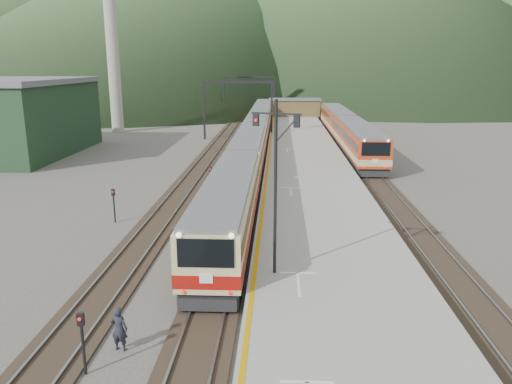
# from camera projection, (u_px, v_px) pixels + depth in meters

# --- Properties ---
(track_main) EXTENTS (2.60, 200.00, 0.23)m
(track_main) POSITION_uv_depth(u_px,v_px,m) (253.00, 159.00, 54.69)
(track_main) COLOR black
(track_main) RESTS_ON ground
(track_far) EXTENTS (2.60, 200.00, 0.23)m
(track_far) POSITION_uv_depth(u_px,v_px,m) (207.00, 158.00, 54.92)
(track_far) COLOR black
(track_far) RESTS_ON ground
(track_second) EXTENTS (2.60, 200.00, 0.23)m
(track_second) POSITION_uv_depth(u_px,v_px,m) (358.00, 160.00, 54.17)
(track_second) COLOR black
(track_second) RESTS_ON ground
(platform) EXTENTS (8.00, 100.00, 1.00)m
(platform) POSITION_uv_depth(u_px,v_px,m) (305.00, 159.00, 52.39)
(platform) COLOR gray
(platform) RESTS_ON ground
(gantry_near) EXTENTS (9.55, 0.25, 8.00)m
(gantry_near) POSITION_uv_depth(u_px,v_px,m) (238.00, 99.00, 67.96)
(gantry_near) COLOR black
(gantry_near) RESTS_ON ground
(gantry_far) EXTENTS (9.55, 0.25, 8.00)m
(gantry_far) POSITION_uv_depth(u_px,v_px,m) (249.00, 90.00, 92.14)
(gantry_far) COLOR black
(gantry_far) RESTS_ON ground
(warehouse) EXTENTS (14.50, 20.50, 8.60)m
(warehouse) POSITION_uv_depth(u_px,v_px,m) (9.00, 117.00, 56.85)
(warehouse) COLOR #17301A
(warehouse) RESTS_ON ground
(smokestack) EXTENTS (1.80, 1.80, 30.00)m
(smokestack) POSITION_uv_depth(u_px,v_px,m) (111.00, 30.00, 73.26)
(smokestack) COLOR #9E998E
(smokestack) RESTS_ON ground
(station_shed) EXTENTS (9.40, 4.40, 3.10)m
(station_shed) POSITION_uv_depth(u_px,v_px,m) (295.00, 107.00, 90.57)
(station_shed) COLOR brown
(station_shed) RESTS_ON platform
(hill_a) EXTENTS (180.00, 180.00, 60.00)m
(hill_a) POSITION_uv_depth(u_px,v_px,m) (171.00, 11.00, 194.17)
(hill_a) COLOR #2B4828
(hill_a) RESTS_ON ground
(hill_b) EXTENTS (220.00, 220.00, 75.00)m
(hill_b) POSITION_uv_depth(u_px,v_px,m) (340.00, 2.00, 227.80)
(hill_b) COLOR #2B4828
(hill_b) RESTS_ON ground
(hill_d) EXTENTS (200.00, 200.00, 55.00)m
(hill_d) POSITION_uv_depth(u_px,v_px,m) (33.00, 28.00, 246.82)
(hill_d) COLOR #2B4828
(hill_d) RESTS_ON ground
(main_train) EXTENTS (2.81, 77.07, 3.43)m
(main_train) POSITION_uv_depth(u_px,v_px,m) (254.00, 138.00, 57.46)
(main_train) COLOR tan
(main_train) RESTS_ON track_main
(second_train) EXTENTS (3.07, 41.72, 3.74)m
(second_train) POSITION_uv_depth(u_px,v_px,m) (346.00, 128.00, 64.72)
(second_train) COLOR #B43919
(second_train) RESTS_ON track_second
(signal_mast) EXTENTS (2.12, 0.77, 7.76)m
(signal_mast) POSITION_uv_depth(u_px,v_px,m) (276.00, 171.00, 21.45)
(signal_mast) COLOR black
(signal_mast) RESTS_ON platform
(short_signal_a) EXTENTS (0.23, 0.17, 2.27)m
(short_signal_a) POSITION_uv_depth(u_px,v_px,m) (82.00, 335.00, 16.49)
(short_signal_a) COLOR black
(short_signal_a) RESTS_ON ground
(short_signal_b) EXTENTS (0.26, 0.23, 2.27)m
(short_signal_b) POSITION_uv_depth(u_px,v_px,m) (211.00, 177.00, 39.63)
(short_signal_b) COLOR black
(short_signal_b) RESTS_ON ground
(short_signal_c) EXTENTS (0.24, 0.19, 2.27)m
(short_signal_c) POSITION_uv_depth(u_px,v_px,m) (114.00, 201.00, 32.65)
(short_signal_c) COLOR black
(short_signal_c) RESTS_ON ground
(worker) EXTENTS (0.67, 0.48, 1.71)m
(worker) POSITION_uv_depth(u_px,v_px,m) (119.00, 329.00, 18.07)
(worker) COLOR #1E222B
(worker) RESTS_ON ground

